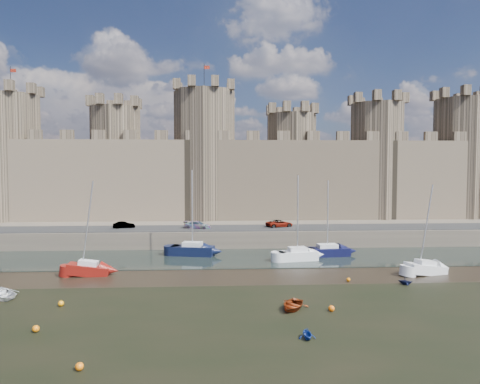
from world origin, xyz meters
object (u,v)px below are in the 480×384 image
(car_2, at_px, (197,225))
(sailboat_5, at_px, (425,268))
(sailboat_1, at_px, (192,249))
(sailboat_4, at_px, (89,269))
(sailboat_3, at_px, (327,251))
(car_3, at_px, (279,224))
(sailboat_2, at_px, (297,254))
(car_1, at_px, (124,225))

(car_2, bearing_deg, sailboat_5, -109.98)
(sailboat_1, height_order, sailboat_4, sailboat_1)
(sailboat_3, bearing_deg, car_3, 109.35)
(sailboat_1, bearing_deg, car_2, 99.32)
(car_3, relative_size, sailboat_2, 0.39)
(car_1, distance_m, sailboat_3, 30.24)
(sailboat_4, distance_m, sailboat_5, 36.48)
(car_1, xyz_separation_m, sailboat_2, (23.99, -12.59, -2.19))
(sailboat_2, bearing_deg, car_1, 142.54)
(sailboat_3, bearing_deg, sailboat_4, -169.32)
(car_2, relative_size, car_3, 0.96)
(sailboat_2, xyz_separation_m, sailboat_4, (-23.81, -5.99, -0.09))
(car_2, relative_size, sailboat_5, 0.41)
(car_2, xyz_separation_m, sailboat_3, (17.34, -9.08, -2.31))
(sailboat_4, bearing_deg, sailboat_1, 40.81)
(sailboat_3, height_order, sailboat_4, sailboat_4)
(car_3, bearing_deg, sailboat_4, 109.41)
(car_1, bearing_deg, sailboat_4, 165.64)
(car_1, relative_size, car_2, 0.81)
(sailboat_1, bearing_deg, sailboat_4, -125.22)
(sailboat_1, distance_m, sailboat_2, 13.79)
(sailboat_2, relative_size, sailboat_5, 1.08)
(car_2, relative_size, sailboat_2, 0.38)
(sailboat_1, bearing_deg, sailboat_3, 7.49)
(car_2, bearing_deg, car_3, -68.46)
(car_2, xyz_separation_m, sailboat_4, (-10.91, -17.60, -2.33))
(car_2, bearing_deg, sailboat_1, -165.72)
(sailboat_2, bearing_deg, sailboat_3, 19.91)
(sailboat_2, distance_m, sailboat_4, 24.56)
(car_2, relative_size, sailboat_4, 0.39)
(car_2, height_order, sailboat_4, sailboat_4)
(sailboat_1, bearing_deg, car_1, 152.74)
(car_3, relative_size, sailboat_1, 0.37)
(car_1, xyz_separation_m, car_3, (23.61, 0.07, 0.05))
(sailboat_3, bearing_deg, sailboat_2, -156.42)
(sailboat_2, distance_m, sailboat_3, 5.11)
(sailboat_4, bearing_deg, sailboat_3, 14.61)
(sailboat_1, bearing_deg, sailboat_2, -4.47)
(sailboat_1, xyz_separation_m, sailboat_4, (-10.58, -9.85, -0.12))
(car_2, distance_m, car_3, 12.57)
(car_1, height_order, sailboat_2, sailboat_2)
(sailboat_4, xyz_separation_m, sailboat_5, (36.45, -1.46, -0.04))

